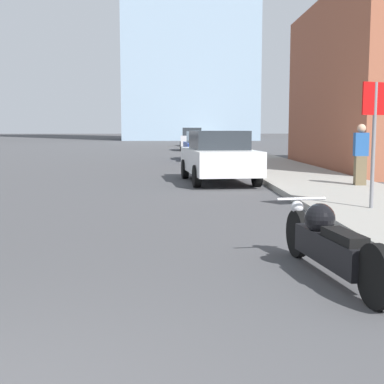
% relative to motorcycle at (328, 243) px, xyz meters
% --- Properties ---
extents(sidewalk, '(3.04, 240.00, 0.15)m').
position_rel_motorcycle_xyz_m(sidewalk, '(2.44, 36.75, -0.31)').
color(sidewalk, gray).
rests_on(sidewalk, ground_plane).
extents(motorcycle, '(0.64, 2.62, 0.79)m').
position_rel_motorcycle_xyz_m(motorcycle, '(0.00, 0.00, 0.00)').
color(motorcycle, black).
rests_on(motorcycle, ground_plane).
extents(parked_car_white, '(2.26, 4.65, 1.58)m').
position_rel_motorcycle_xyz_m(parked_car_white, '(-0.36, 10.66, 0.42)').
color(parked_car_white, silver).
rests_on(parked_car_white, ground_plane).
extents(parked_car_blue, '(1.94, 4.46, 1.52)m').
position_rel_motorcycle_xyz_m(parked_car_blue, '(-0.32, 22.67, 0.38)').
color(parked_car_blue, '#1E3899').
rests_on(parked_car_blue, ground_plane).
extents(parked_car_silver, '(1.87, 4.22, 1.75)m').
position_rel_motorcycle_xyz_m(parked_car_silver, '(-0.41, 35.76, 0.50)').
color(parked_car_silver, '#BCBCC1').
rests_on(parked_car_silver, ground_plane).
extents(parked_car_yellow, '(1.98, 4.33, 1.56)m').
position_rel_motorcycle_xyz_m(parked_car_yellow, '(-0.05, 47.13, 0.40)').
color(parked_car_yellow, gold).
rests_on(parked_car_yellow, ground_plane).
extents(stop_sign, '(0.57, 0.26, 2.34)m').
position_rel_motorcycle_xyz_m(stop_sign, '(2.01, 4.15, 1.35)').
color(stop_sign, slate).
rests_on(stop_sign, sidewalk).
extents(pedestrian, '(0.36, 0.23, 1.61)m').
position_rel_motorcycle_xyz_m(pedestrian, '(3.22, 8.28, 0.58)').
color(pedestrian, brown).
rests_on(pedestrian, sidewalk).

